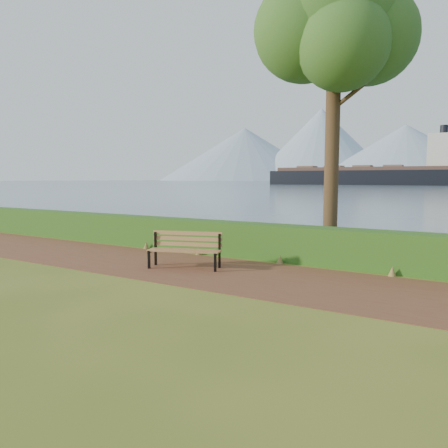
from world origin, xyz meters
The scene contains 6 objects.
ground centered at (0.00, 0.00, 0.00)m, with size 140.00×140.00×0.00m, color #495E1A.
path centered at (0.00, 0.30, 0.01)m, with size 40.00×3.40×0.01m, color brown.
hedge centered at (0.00, 2.60, 0.50)m, with size 32.00×0.85×1.00m, color #204B15.
bench centered at (-0.28, 0.29, 0.54)m, with size 1.95×1.12×0.94m.
tree centered at (2.22, 4.31, 6.85)m, with size 4.59×3.85×9.22m.
cargo_ship centered at (-27.71, 146.64, 3.15)m, with size 70.08×15.71×21.10m.
Camera 1 is at (6.44, -8.69, 2.32)m, focal length 35.00 mm.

